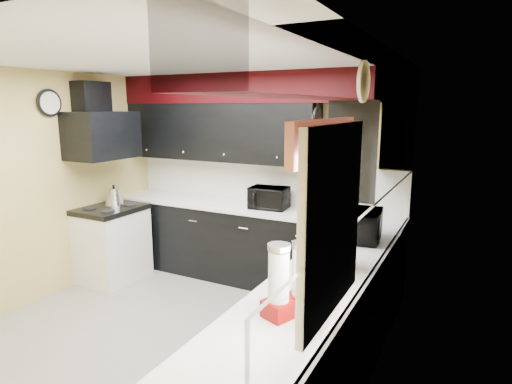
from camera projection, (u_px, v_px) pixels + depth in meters
ground at (173, 335)px, 4.02m from camera, size 3.60×3.60×0.00m
wall_back at (260, 177)px, 5.34m from camera, size 3.60×0.06×2.50m
wall_right at (373, 233)px, 2.96m from camera, size 0.06×3.60×2.50m
wall_left at (35, 188)px, 4.59m from camera, size 0.06×3.60×2.50m
ceiling at (161, 59)px, 3.53m from camera, size 3.60×3.60×0.06m
cab_back at (249, 245)px, 5.23m from camera, size 3.60×0.60×0.90m
cab_right at (314, 348)px, 2.99m from camera, size 0.60×3.00×0.90m
counter_back at (248, 207)px, 5.14m from camera, size 3.62×0.64×0.04m
counter_right at (316, 285)px, 2.90m from camera, size 0.64×3.02×0.04m
splash_back at (259, 182)px, 5.34m from camera, size 3.60×0.02×0.50m
splash_right at (371, 241)px, 2.97m from camera, size 0.02×3.60×0.50m
upper_back at (218, 132)px, 5.31m from camera, size 2.60×0.35×0.70m
upper_right at (379, 143)px, 3.71m from camera, size 0.35×1.80×0.70m
soffit_back at (253, 88)px, 4.97m from camera, size 3.60×0.36×0.35m
soffit_right at (347, 71)px, 2.67m from camera, size 0.36×3.24×0.35m
stove at (113, 246)px, 5.27m from camera, size 0.60×0.75×0.86m
cooktop at (110, 209)px, 5.18m from camera, size 0.62×0.77×0.06m
hood at (102, 135)px, 5.03m from camera, size 0.50×0.78×0.55m
hood_duct at (92, 99)px, 5.00m from camera, size 0.24×0.40×0.40m
window at (333, 221)px, 2.12m from camera, size 0.03×0.86×0.96m
valance at (325, 140)px, 2.07m from camera, size 0.04×0.88×0.20m
pan_top at (317, 117)px, 4.60m from camera, size 0.03×0.22×0.40m
pan_mid at (312, 141)px, 4.54m from camera, size 0.03×0.28×0.46m
pan_low at (320, 142)px, 4.77m from camera, size 0.03×0.24×0.42m
cut_board at (309, 137)px, 4.42m from camera, size 0.03×0.26×0.35m
baskets at (336, 235)px, 3.14m from camera, size 0.27×0.27×0.50m
clock at (49, 103)px, 4.62m from camera, size 0.03×0.30×0.30m
deco_plate at (364, 82)px, 2.47m from camera, size 0.03×0.24×0.24m
toaster_oven at (269, 198)px, 4.99m from camera, size 0.46×0.40×0.25m
microwave at (362, 225)px, 3.81m from camera, size 0.38×0.52×0.27m
utensil_crock at (319, 207)px, 4.75m from camera, size 0.19×0.19×0.15m
knife_block at (337, 206)px, 4.61m from camera, size 0.14×0.17×0.23m
kettle at (114, 196)px, 5.28m from camera, size 0.28×0.28×0.20m
dispenser_a at (301, 279)px, 2.47m from camera, size 0.16×0.16×0.39m
dispenser_b at (279, 283)px, 2.37m from camera, size 0.20×0.20×0.41m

